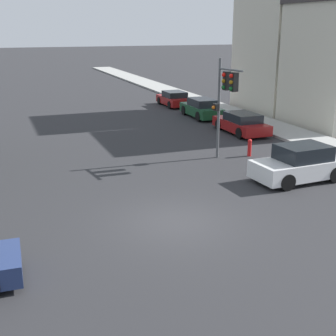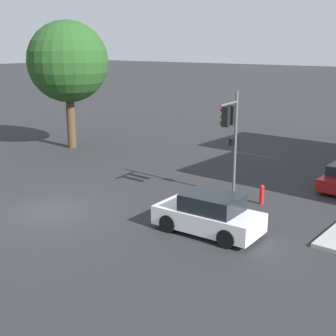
{
  "view_description": "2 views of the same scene",
  "coord_description": "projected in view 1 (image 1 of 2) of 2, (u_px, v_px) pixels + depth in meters",
  "views": [
    {
      "loc": [
        -5.6,
        -14.07,
        6.55
      ],
      "look_at": [
        0.83,
        2.93,
        1.04
      ],
      "focal_mm": 50.0,
      "sensor_mm": 36.0,
      "label": 1
    },
    {
      "loc": [
        16.22,
        -12.06,
        7.14
      ],
      "look_at": [
        3.36,
        4.1,
        1.69
      ],
      "focal_mm": 50.0,
      "sensor_mm": 36.0,
      "label": 2
    }
  ],
  "objects": [
    {
      "name": "rowhouse_backdrop",
      "position": [
        314.0,
        46.0,
        34.45
      ],
      "size": [
        7.21,
        13.5,
        11.17
      ],
      "color": "beige",
      "rests_on": "ground_plane"
    },
    {
      "name": "parked_car_2",
      "position": [
        174.0,
        99.0,
        40.07
      ],
      "size": [
        1.94,
        4.04,
        1.26
      ],
      "rotation": [
        0.0,
        0.0,
        1.57
      ],
      "color": "maroon",
      "rests_on": "ground_plane"
    },
    {
      "name": "parked_car_1",
      "position": [
        202.0,
        108.0,
        34.98
      ],
      "size": [
        1.92,
        4.5,
        1.43
      ],
      "rotation": [
        0.0,
        0.0,
        1.56
      ],
      "color": "#194728",
      "rests_on": "ground_plane"
    },
    {
      "name": "parked_car_0",
      "position": [
        241.0,
        123.0,
        29.78
      ],
      "size": [
        1.99,
        4.5,
        1.32
      ],
      "rotation": [
        0.0,
        0.0,
        1.58
      ],
      "color": "maroon",
      "rests_on": "ground_plane"
    },
    {
      "name": "ground_plane",
      "position": [
        175.0,
        221.0,
        16.39
      ],
      "size": [
        300.0,
        300.0,
        0.0
      ],
      "primitive_type": "plane",
      "color": "#28282B"
    },
    {
      "name": "fire_hydrant",
      "position": [
        250.0,
        147.0,
        24.54
      ],
      "size": [
        0.22,
        0.22,
        0.92
      ],
      "color": "red",
      "rests_on": "ground_plane"
    },
    {
      "name": "sidewalk_strip",
      "position": [
        164.0,
        89.0,
        50.37
      ],
      "size": [
        2.88,
        60.0,
        0.15
      ],
      "color": "#9E9E99",
      "rests_on": "ground_plane"
    },
    {
      "name": "crossing_car_1",
      "position": [
        300.0,
        164.0,
        20.56
      ],
      "size": [
        4.26,
        2.18,
        1.6
      ],
      "rotation": [
        0.0,
        0.0,
        3.2
      ],
      "color": "silver",
      "rests_on": "ground_plane"
    },
    {
      "name": "traffic_signal",
      "position": [
        225.0,
        91.0,
        22.89
      ],
      "size": [
        0.75,
        1.97,
        5.07
      ],
      "rotation": [
        0.0,
        0.0,
        3.28
      ],
      "color": "#515456",
      "rests_on": "ground_plane"
    }
  ]
}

